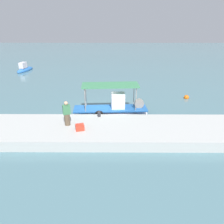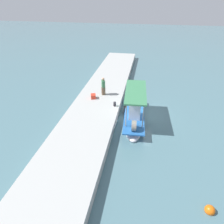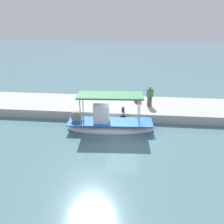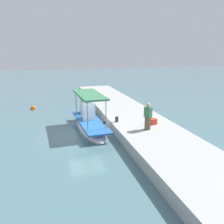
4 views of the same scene
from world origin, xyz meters
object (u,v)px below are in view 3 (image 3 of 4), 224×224
at_px(main_fishing_boat, 109,124).
at_px(fisherman_near_bollard, 150,97).
at_px(mooring_bollard, 123,109).
at_px(cargo_crate, 138,100).

height_order(main_fishing_boat, fisherman_near_bollard, main_fishing_boat).
xyz_separation_m(fisherman_near_bollard, mooring_bollard, (2.15, 1.50, -0.61)).
relative_size(main_fishing_boat, mooring_bollard, 16.53).
relative_size(main_fishing_boat, cargo_crate, 11.61).
distance_m(mooring_bollard, cargo_crate, 2.57).
height_order(fisherman_near_bollard, mooring_bollard, fisherman_near_bollard).
xyz_separation_m(main_fishing_boat, fisherman_near_bollard, (-3.09, -3.35, 1.05)).
xyz_separation_m(mooring_bollard, cargo_crate, (-1.17, -2.29, 0.01)).
distance_m(fisherman_near_bollard, mooring_bollard, 2.69).
height_order(main_fishing_boat, mooring_bollard, main_fishing_boat).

